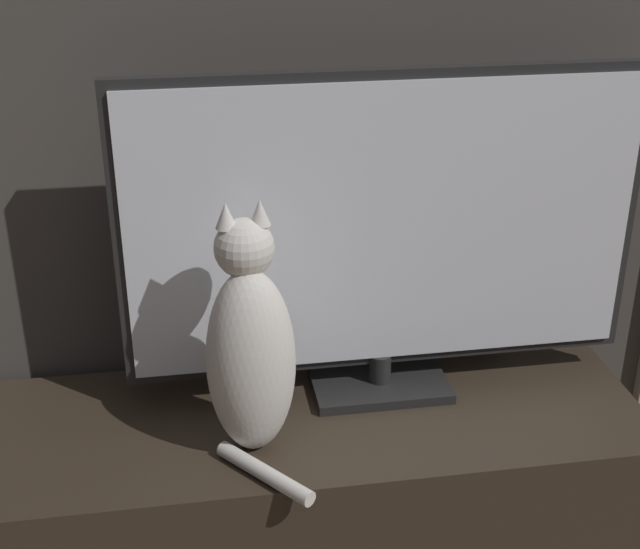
% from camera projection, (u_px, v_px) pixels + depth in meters
% --- Properties ---
extents(tv_stand, '(1.41, 0.45, 0.51)m').
position_uv_depth(tv_stand, '(281.00, 523.00, 1.81)').
color(tv_stand, '#33281E').
rests_on(tv_stand, ground_plane).
extents(tv, '(0.99, 0.16, 0.64)m').
position_uv_depth(tv, '(384.00, 234.00, 1.66)').
color(tv, black).
rests_on(tv, tv_stand).
extents(cat, '(0.17, 0.28, 0.47)m').
position_uv_depth(cat, '(250.00, 350.00, 1.54)').
color(cat, silver).
rests_on(cat, tv_stand).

